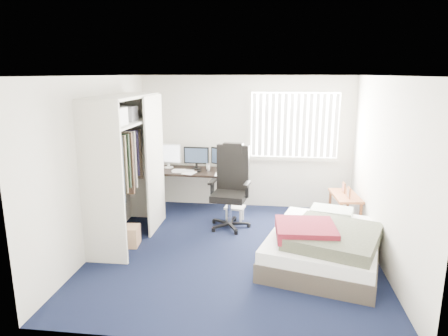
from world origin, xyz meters
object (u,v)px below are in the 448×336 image
Objects in this scene: office_chair at (231,195)px; nightstand at (345,198)px; bed at (324,244)px; desk at (193,168)px.

office_chair is 1.68× the size of nightstand.
office_chair is at bearing -173.08° from nightstand.
office_chair is 1.88m from bed.
office_chair reaches higher than nightstand.
nightstand is at bearing -11.15° from desk.
desk is 1.13× the size of office_chair.
office_chair is at bearing 139.53° from bed.
office_chair is at bearing -43.84° from desk.
office_chair is 0.64× the size of bed.
office_chair is 1.93m from nightstand.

